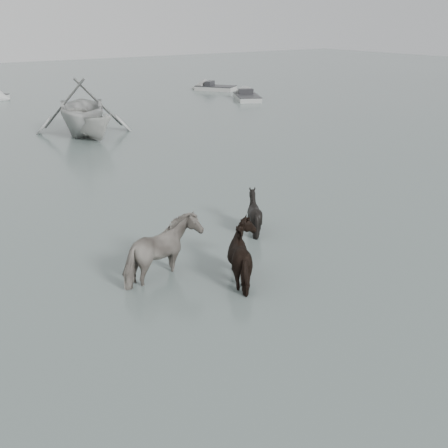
# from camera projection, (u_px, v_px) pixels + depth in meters

# --- Properties ---
(ground) EXTENTS (140.00, 140.00, 0.00)m
(ground) POSITION_uv_depth(u_px,v_px,m) (292.00, 245.00, 15.77)
(ground) COLOR #4D5C59
(ground) RESTS_ON ground
(pony_pinto) EXTENTS (2.34, 1.59, 1.81)m
(pony_pinto) POSITION_uv_depth(u_px,v_px,m) (161.00, 244.00, 13.50)
(pony_pinto) COLOR black
(pony_pinto) RESTS_ON ground
(pony_dark) EXTENTS (1.46, 1.69, 1.67)m
(pony_dark) POSITION_uv_depth(u_px,v_px,m) (250.00, 247.00, 13.51)
(pony_dark) COLOR black
(pony_dark) RESTS_ON ground
(pony_black) EXTENTS (1.55, 1.45, 1.41)m
(pony_black) POSITION_uv_depth(u_px,v_px,m) (254.00, 207.00, 16.65)
(pony_black) COLOR black
(pony_black) RESTS_ON ground
(rowboat_trail) EXTENTS (6.91, 7.39, 3.13)m
(rowboat_trail) POSITION_uv_depth(u_px,v_px,m) (82.00, 104.00, 29.97)
(rowboat_trail) COLOR #A9ABA9
(rowboat_trail) RESTS_ON ground
(boat_small) EXTENTS (1.70, 4.22, 1.61)m
(boat_small) POSITION_uv_depth(u_px,v_px,m) (89.00, 123.00, 29.11)
(boat_small) COLOR silver
(boat_small) RESTS_ON ground
(skiff_port) EXTENTS (3.80, 5.30, 0.75)m
(skiff_port) POSITION_uv_depth(u_px,v_px,m) (247.00, 95.00, 42.42)
(skiff_port) COLOR #9DA09D
(skiff_port) RESTS_ON ground
(skiff_star) EXTENTS (3.88, 4.68, 0.75)m
(skiff_star) POSITION_uv_depth(u_px,v_px,m) (216.00, 86.00, 47.77)
(skiff_star) COLOR #A8A8A4
(skiff_star) RESTS_ON ground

